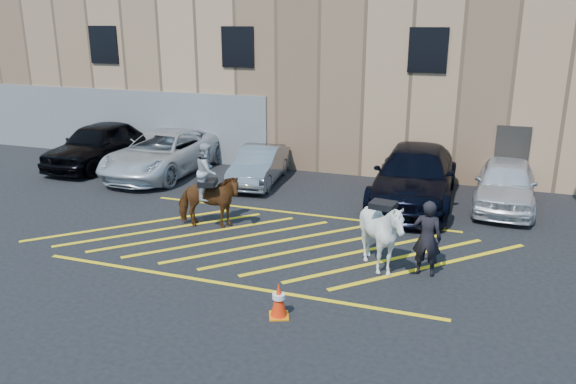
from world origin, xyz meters
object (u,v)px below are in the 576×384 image
(handler, at_px, (427,238))
(car_white_pickup, at_px, (163,153))
(car_silver_sedan, at_px, (259,165))
(car_white_suv, at_px, (506,184))
(car_black_suv, at_px, (98,144))
(mounted_bay, at_px, (208,194))
(saddled_white, at_px, (382,234))
(traffic_cone, at_px, (279,300))
(car_blue_suv, at_px, (415,176))

(handler, bearing_deg, car_white_pickup, -25.44)
(car_silver_sedan, bearing_deg, car_white_suv, -6.30)
(car_black_suv, relative_size, car_white_pickup, 0.89)
(car_white_suv, distance_m, mounted_bay, 9.11)
(saddled_white, relative_size, traffic_cone, 2.52)
(mounted_bay, bearing_deg, handler, -10.35)
(car_white_pickup, xyz_separation_m, saddled_white, (9.27, -5.88, 0.11))
(car_blue_suv, xyz_separation_m, saddled_white, (-0.08, -5.47, 0.05))
(car_white_pickup, distance_m, saddled_white, 10.97)
(car_silver_sedan, xyz_separation_m, car_white_suv, (8.19, -0.00, 0.10))
(car_blue_suv, height_order, mounted_bay, mounted_bay)
(handler, xyz_separation_m, saddled_white, (-1.00, -0.17, 0.03))
(car_silver_sedan, xyz_separation_m, car_blue_suv, (5.48, -0.46, 0.22))
(car_white_suv, height_order, handler, handler)
(car_black_suv, xyz_separation_m, handler, (13.32, -5.93, 0.02))
(car_white_suv, distance_m, handler, 6.04)
(traffic_cone, bearing_deg, car_black_suv, 140.78)
(car_silver_sedan, height_order, car_blue_suv, car_blue_suv)
(traffic_cone, bearing_deg, car_white_suv, 63.66)
(handler, relative_size, saddled_white, 0.96)
(car_silver_sedan, relative_size, traffic_cone, 5.36)
(car_black_suv, xyz_separation_m, car_silver_sedan, (6.92, -0.17, -0.22))
(mounted_bay, xyz_separation_m, traffic_cone, (3.54, -4.01, -0.61))
(saddled_white, bearing_deg, car_white_suv, 64.81)
(car_silver_sedan, xyz_separation_m, saddled_white, (5.40, -5.93, 0.27))
(car_white_pickup, relative_size, car_silver_sedan, 1.47)
(car_white_suv, xyz_separation_m, traffic_cone, (-4.29, -8.67, -0.38))
(car_black_suv, bearing_deg, car_silver_sedan, -0.91)
(car_black_suv, relative_size, traffic_cone, 6.97)
(car_white_pickup, xyz_separation_m, traffic_cone, (7.76, -8.61, -0.43))
(saddled_white, bearing_deg, car_blue_suv, 89.21)
(mounted_bay, bearing_deg, car_black_suv, 146.48)
(handler, height_order, saddled_white, saddled_white)
(car_white_pickup, xyz_separation_m, car_white_suv, (12.05, 0.05, -0.05))
(car_black_suv, distance_m, traffic_cone, 13.98)
(car_white_suv, bearing_deg, car_silver_sedan, -177.22)
(handler, height_order, traffic_cone, handler)
(car_white_pickup, bearing_deg, traffic_cone, -47.75)
(car_blue_suv, xyz_separation_m, traffic_cone, (-1.58, -8.20, -0.50))
(car_white_pickup, height_order, saddled_white, saddled_white)
(car_white_suv, bearing_deg, car_white_pickup, -176.97)
(car_white_pickup, height_order, car_silver_sedan, car_white_pickup)
(car_white_suv, bearing_deg, traffic_cone, -113.56)
(car_silver_sedan, bearing_deg, handler, -48.29)
(handler, xyz_separation_m, traffic_cone, (-2.50, -2.90, -0.52))
(car_white_pickup, distance_m, car_white_suv, 12.06)
(saddled_white, bearing_deg, traffic_cone, -118.78)
(car_black_suv, relative_size, mounted_bay, 2.11)
(car_blue_suv, height_order, handler, handler)
(car_black_suv, height_order, mounted_bay, mounted_bay)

